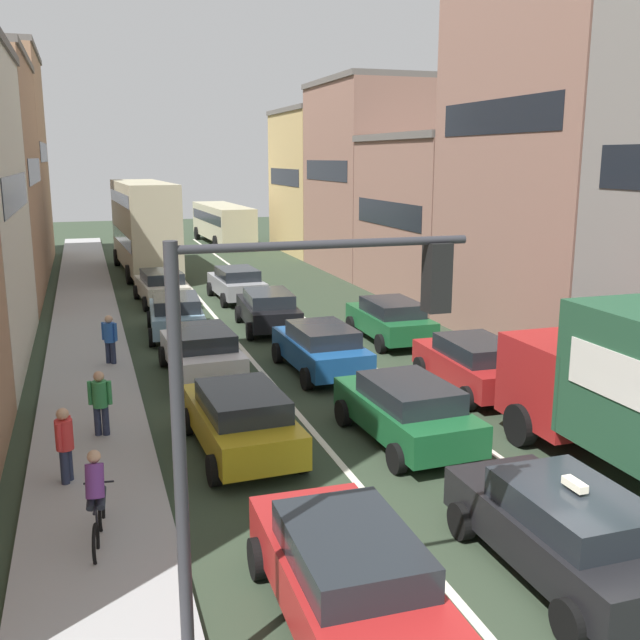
{
  "coord_description": "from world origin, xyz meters",
  "views": [
    {
      "loc": [
        -6.56,
        -8.33,
        6.36
      ],
      "look_at": [
        0.0,
        12.0,
        1.6
      ],
      "focal_mm": 41.04,
      "sensor_mm": 36.0,
      "label": 1
    }
  ],
  "objects_px": {
    "sedan_left_lane_third": "(202,351)",
    "pedestrian_mid_sidewalk": "(65,443)",
    "traffic_light_pole": "(285,382)",
    "sedan_left_lane_fifth": "(162,286)",
    "pedestrian_near_kerb": "(100,401)",
    "pedestrian_far_sidewalk": "(110,338)",
    "hatchback_centre_lane_third": "(321,347)",
    "wagon_left_lane_second": "(241,419)",
    "coupe_centre_lane_fourth": "(268,309)",
    "bus_mid_queue_primary": "(144,223)",
    "bus_far_queue_secondary": "(223,221)",
    "taxi_centre_lane_front": "(565,529)",
    "sedan_centre_lane_second": "(406,409)",
    "sedan_left_lane_fourth": "(176,314)",
    "cyclist_on_sidewalk": "(97,501)",
    "sedan_centre_lane_fifth": "(237,283)",
    "sedan_left_lane_front": "(347,573)",
    "sedan_right_lane_behind_truck": "(474,363)",
    "wagon_right_lane_far": "(390,319)"
  },
  "relations": [
    {
      "from": "traffic_light_pole",
      "to": "sedan_right_lane_behind_truck",
      "type": "relative_size",
      "value": 1.27
    },
    {
      "from": "sedan_left_lane_third",
      "to": "pedestrian_mid_sidewalk",
      "type": "height_order",
      "value": "pedestrian_mid_sidewalk"
    },
    {
      "from": "taxi_centre_lane_front",
      "to": "sedan_left_lane_front",
      "type": "relative_size",
      "value": 1.0
    },
    {
      "from": "coupe_centre_lane_fourth",
      "to": "pedestrian_mid_sidewalk",
      "type": "bearing_deg",
      "value": 153.33
    },
    {
      "from": "traffic_light_pole",
      "to": "hatchback_centre_lane_third",
      "type": "xyz_separation_m",
      "value": [
        4.42,
        12.31,
        -3.02
      ]
    },
    {
      "from": "hatchback_centre_lane_third",
      "to": "wagon_left_lane_second",
      "type": "bearing_deg",
      "value": 144.57
    },
    {
      "from": "sedan_centre_lane_second",
      "to": "wagon_left_lane_second",
      "type": "height_order",
      "value": "same"
    },
    {
      "from": "sedan_left_lane_third",
      "to": "pedestrian_near_kerb",
      "type": "xyz_separation_m",
      "value": [
        -2.97,
        -4.27,
        0.15
      ]
    },
    {
      "from": "sedan_centre_lane_fifth",
      "to": "pedestrian_mid_sidewalk",
      "type": "bearing_deg",
      "value": 156.42
    },
    {
      "from": "pedestrian_far_sidewalk",
      "to": "hatchback_centre_lane_third",
      "type": "bearing_deg",
      "value": -76.84
    },
    {
      "from": "sedan_left_lane_front",
      "to": "pedestrian_mid_sidewalk",
      "type": "height_order",
      "value": "pedestrian_mid_sidewalk"
    },
    {
      "from": "sedan_left_lane_fourth",
      "to": "pedestrian_near_kerb",
      "type": "height_order",
      "value": "pedestrian_near_kerb"
    },
    {
      "from": "wagon_left_lane_second",
      "to": "cyclist_on_sidewalk",
      "type": "height_order",
      "value": "cyclist_on_sidewalk"
    },
    {
      "from": "traffic_light_pole",
      "to": "sedan_left_lane_fifth",
      "type": "bearing_deg",
      "value": 87.66
    },
    {
      "from": "bus_mid_queue_primary",
      "to": "traffic_light_pole",
      "type": "bearing_deg",
      "value": 175.68
    },
    {
      "from": "hatchback_centre_lane_third",
      "to": "sedan_right_lane_behind_truck",
      "type": "xyz_separation_m",
      "value": [
        3.51,
        -2.94,
        0.0
      ]
    },
    {
      "from": "sedan_left_lane_fourth",
      "to": "sedan_right_lane_behind_truck",
      "type": "relative_size",
      "value": 1.02
    },
    {
      "from": "sedan_left_lane_fourth",
      "to": "traffic_light_pole",
      "type": "bearing_deg",
      "value": -178.87
    },
    {
      "from": "wagon_left_lane_second",
      "to": "sedan_left_lane_fourth",
      "type": "bearing_deg",
      "value": -2.56
    },
    {
      "from": "sedan_left_lane_front",
      "to": "wagon_right_lane_far",
      "type": "height_order",
      "value": "same"
    },
    {
      "from": "sedan_centre_lane_second",
      "to": "bus_mid_queue_primary",
      "type": "xyz_separation_m",
      "value": [
        -3.5,
        27.14,
        2.03
      ]
    },
    {
      "from": "traffic_light_pole",
      "to": "bus_far_queue_secondary",
      "type": "relative_size",
      "value": 0.52
    },
    {
      "from": "sedan_left_lane_front",
      "to": "bus_mid_queue_primary",
      "type": "bearing_deg",
      "value": 0.55
    },
    {
      "from": "sedan_centre_lane_second",
      "to": "taxi_centre_lane_front",
      "type": "bearing_deg",
      "value": 177.94
    },
    {
      "from": "pedestrian_near_kerb",
      "to": "pedestrian_far_sidewalk",
      "type": "xyz_separation_m",
      "value": [
        0.44,
        6.13,
        0.0
      ]
    },
    {
      "from": "sedan_centre_lane_second",
      "to": "sedan_right_lane_behind_truck",
      "type": "distance_m",
      "value": 4.45
    },
    {
      "from": "wagon_left_lane_second",
      "to": "wagon_right_lane_far",
      "type": "bearing_deg",
      "value": -43.15
    },
    {
      "from": "bus_far_queue_secondary",
      "to": "pedestrian_mid_sidewalk",
      "type": "height_order",
      "value": "bus_far_queue_secondary"
    },
    {
      "from": "sedan_left_lane_fourth",
      "to": "cyclist_on_sidewalk",
      "type": "xyz_separation_m",
      "value": [
        -3.09,
        -14.64,
        0.05
      ]
    },
    {
      "from": "bus_mid_queue_primary",
      "to": "pedestrian_near_kerb",
      "type": "relative_size",
      "value": 6.38
    },
    {
      "from": "wagon_left_lane_second",
      "to": "pedestrian_mid_sidewalk",
      "type": "bearing_deg",
      "value": 98.17
    },
    {
      "from": "hatchback_centre_lane_third",
      "to": "pedestrian_near_kerb",
      "type": "bearing_deg",
      "value": 117.61
    },
    {
      "from": "hatchback_centre_lane_third",
      "to": "bus_far_queue_secondary",
      "type": "xyz_separation_m",
      "value": [
        3.38,
        34.14,
        0.96
      ]
    },
    {
      "from": "pedestrian_mid_sidewalk",
      "to": "pedestrian_far_sidewalk",
      "type": "bearing_deg",
      "value": -73.93
    },
    {
      "from": "coupe_centre_lane_fourth",
      "to": "bus_mid_queue_primary",
      "type": "height_order",
      "value": "bus_mid_queue_primary"
    },
    {
      "from": "pedestrian_far_sidewalk",
      "to": "sedan_left_lane_fourth",
      "type": "bearing_deg",
      "value": 1.73
    },
    {
      "from": "hatchback_centre_lane_third",
      "to": "sedan_centre_lane_fifth",
      "type": "xyz_separation_m",
      "value": [
        -0.09,
        12.09,
        0.0
      ]
    },
    {
      "from": "sedan_right_lane_behind_truck",
      "to": "pedestrian_near_kerb",
      "type": "height_order",
      "value": "pedestrian_near_kerb"
    },
    {
      "from": "pedestrian_mid_sidewalk",
      "to": "sedan_centre_lane_fifth",
      "type": "bearing_deg",
      "value": -87.51
    },
    {
      "from": "coupe_centre_lane_fourth",
      "to": "bus_far_queue_secondary",
      "type": "bearing_deg",
      "value": -3.39
    },
    {
      "from": "taxi_centre_lane_front",
      "to": "pedestrian_far_sidewalk",
      "type": "height_order",
      "value": "same"
    },
    {
      "from": "traffic_light_pole",
      "to": "hatchback_centre_lane_third",
      "type": "distance_m",
      "value": 13.42
    },
    {
      "from": "sedan_left_lane_front",
      "to": "hatchback_centre_lane_third",
      "type": "height_order",
      "value": "same"
    },
    {
      "from": "taxi_centre_lane_front",
      "to": "sedan_right_lane_behind_truck",
      "type": "xyz_separation_m",
      "value": [
        3.33,
        8.63,
        -0.0
      ]
    },
    {
      "from": "traffic_light_pole",
      "to": "pedestrian_near_kerb",
      "type": "xyz_separation_m",
      "value": [
        -2.01,
        8.71,
        -2.87
      ]
    },
    {
      "from": "taxi_centre_lane_front",
      "to": "pedestrian_mid_sidewalk",
      "type": "xyz_separation_m",
      "value": [
        -7.35,
        5.61,
        0.15
      ]
    },
    {
      "from": "wagon_left_lane_second",
      "to": "bus_mid_queue_primary",
      "type": "xyz_separation_m",
      "value": [
        0.19,
        26.57,
        2.03
      ]
    },
    {
      "from": "sedan_left_lane_third",
      "to": "sedan_right_lane_behind_truck",
      "type": "distance_m",
      "value": 7.86
    },
    {
      "from": "taxi_centre_lane_front",
      "to": "wagon_left_lane_second",
      "type": "height_order",
      "value": "taxi_centre_lane_front"
    },
    {
      "from": "sedan_left_lane_fifth",
      "to": "pedestrian_near_kerb",
      "type": "xyz_separation_m",
      "value": [
        -3.02,
        -15.92,
        0.15
      ]
    }
  ]
}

